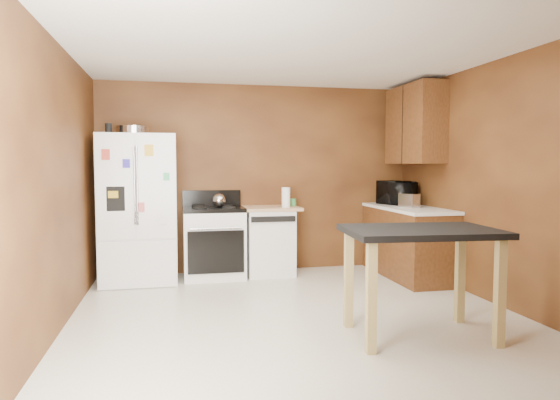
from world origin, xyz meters
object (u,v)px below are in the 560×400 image
object	(u,v)px
green_canister	(293,202)
refrigerator	(139,209)
roasting_pan	(133,131)
pen_cup	(109,128)
toaster	(409,201)
kettle	(219,200)
dishwasher	(269,240)
paper_towel	(286,197)
island	(421,245)
microwave	(397,194)
gas_range	(214,241)

from	to	relation	value
green_canister	refrigerator	distance (m)	1.97
roasting_pan	pen_cup	world-z (taller)	pen_cup
roasting_pan	toaster	world-z (taller)	roasting_pan
kettle	green_canister	size ratio (longest dim) A/B	1.76
pen_cup	kettle	size ratio (longest dim) A/B	0.68
toaster	kettle	bearing A→B (deg)	146.52
refrigerator	dishwasher	size ratio (longest dim) A/B	2.02
refrigerator	pen_cup	bearing A→B (deg)	-156.32
roasting_pan	refrigerator	xyz separation A→B (m)	(0.05, -0.05, -0.95)
paper_towel	island	bearing A→B (deg)	-76.75
dishwasher	island	world-z (taller)	island
roasting_pan	dishwasher	world-z (taller)	roasting_pan
microwave	gas_range	world-z (taller)	microwave
island	refrigerator	bearing A→B (deg)	133.71
kettle	toaster	bearing A→B (deg)	-12.63
green_canister	refrigerator	world-z (taller)	refrigerator
gas_range	island	bearing A→B (deg)	-59.83
pen_cup	microwave	world-z (taller)	pen_cup
gas_range	dishwasher	distance (m)	0.72
gas_range	island	size ratio (longest dim) A/B	0.86
green_canister	gas_range	world-z (taller)	gas_range
pen_cup	dishwasher	bearing A→B (deg)	6.53
kettle	paper_towel	xyz separation A→B (m)	(0.85, -0.07, 0.03)
paper_towel	toaster	distance (m)	1.56
green_canister	microwave	bearing A→B (deg)	-7.99
pen_cup	roasting_pan	bearing A→B (deg)	36.48
refrigerator	paper_towel	bearing A→B (deg)	-1.40
roasting_pan	paper_towel	distance (m)	2.06
pen_cup	gas_range	xyz separation A→B (m)	(1.22, 0.20, -1.40)
microwave	roasting_pan	bearing A→B (deg)	71.49
paper_towel	roasting_pan	bearing A→B (deg)	176.98
kettle	refrigerator	xyz separation A→B (m)	(-0.98, -0.03, -0.09)
roasting_pan	green_canister	bearing A→B (deg)	2.61
gas_range	island	world-z (taller)	gas_range
roasting_pan	pen_cup	distance (m)	0.32
refrigerator	island	xyz separation A→B (m)	(2.41, -2.52, -0.13)
pen_cup	microwave	xyz separation A→B (m)	(3.67, 0.09, -0.81)
paper_towel	green_canister	bearing A→B (deg)	54.21
roasting_pan	paper_towel	xyz separation A→B (m)	(1.88, -0.10, -0.83)
paper_towel	gas_range	size ratio (longest dim) A/B	0.23
island	green_canister	bearing A→B (deg)	99.47
paper_towel	microwave	distance (m)	1.53
pen_cup	gas_range	distance (m)	1.87
paper_towel	refrigerator	distance (m)	1.83
kettle	gas_range	distance (m)	0.53
refrigerator	island	world-z (taller)	refrigerator
paper_towel	gas_range	world-z (taller)	paper_towel
kettle	island	bearing A→B (deg)	-60.66
pen_cup	paper_towel	distance (m)	2.30
pen_cup	toaster	distance (m)	3.75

